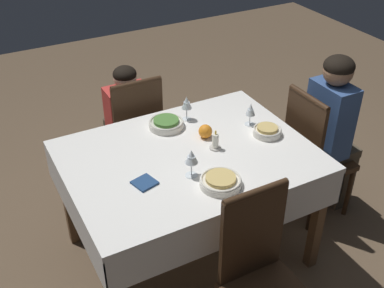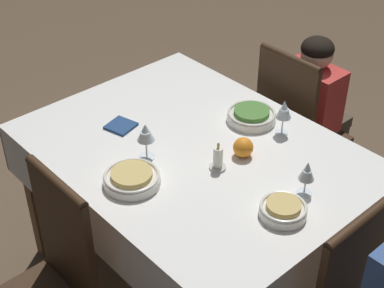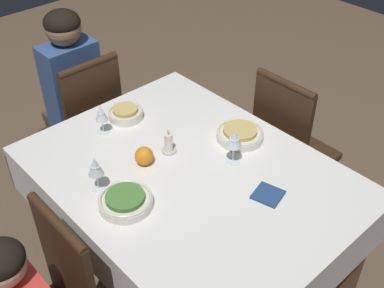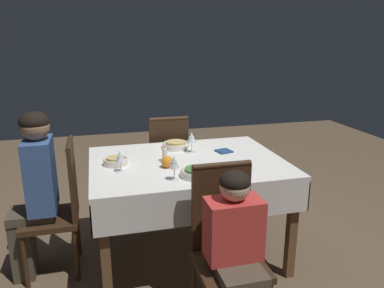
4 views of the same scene
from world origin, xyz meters
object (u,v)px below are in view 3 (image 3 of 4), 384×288
orange_fruit (144,156)px  napkin_red_folded (268,195)px  wine_glass_south (234,140)px  bowl_south (240,134)px  dining_table (190,186)px  chair_south (288,146)px  bowl_north (125,201)px  candle_centerpiece (169,144)px  wine_glass_north (95,167)px  bowl_east (126,113)px  chair_east (88,126)px  person_adult_denim (70,93)px  wine_glass_east (101,114)px

orange_fruit → napkin_red_folded: bearing=-154.1°
wine_glass_south → orange_fruit: wine_glass_south is taller
bowl_south → wine_glass_south: bearing=122.6°
dining_table → chair_south: (0.01, -0.74, -0.17)m
bowl_north → candle_centerpiece: (0.15, -0.35, 0.02)m
wine_glass_north → bowl_north: bearing=-171.0°
wine_glass_south → candle_centerpiece: (0.24, 0.16, -0.08)m
napkin_red_folded → dining_table: bearing=21.8°
bowl_east → wine_glass_north: (-0.34, 0.39, 0.09)m
chair_south → chair_east: bearing=37.9°
person_adult_denim → wine_glass_north: bearing=66.5°
bowl_east → candle_centerpiece: bearing=177.1°
chair_south → bowl_south: 0.50m
person_adult_denim → orange_fruit: 0.92m
dining_table → wine_glass_north: 0.44m
person_adult_denim → orange_fruit: (-0.90, 0.15, 0.15)m
orange_fruit → chair_east: bearing=-11.3°
bowl_east → napkin_red_folded: (-0.85, -0.09, -0.02)m
chair_south → bowl_north: (0.01, 1.07, 0.29)m
chair_south → wine_glass_north: size_ratio=5.95×
person_adult_denim → wine_glass_east: (-0.58, 0.15, 0.21)m
wine_glass_east → wine_glass_north: bearing=142.9°
candle_centerpiece → napkin_red_folded: (-0.49, -0.11, -0.04)m
napkin_red_folded → bowl_north: bearing=53.0°
wine_glass_north → napkin_red_folded: wine_glass_north is taller
dining_table → chair_south: 0.76m
wine_glass_north → chair_south: bearing=-98.5°
bowl_east → orange_fruit: (-0.34, 0.15, 0.01)m
chair_east → bowl_east: size_ratio=5.64×
wine_glass_south → chair_east: bearing=8.5°
person_adult_denim → napkin_red_folded: person_adult_denim is taller
wine_glass_south → wine_glass_east: bearing=27.5°
bowl_north → candle_centerpiece: candle_centerpiece is taller
person_adult_denim → chair_south: bearing=123.7°
chair_east → person_adult_denim: size_ratio=0.82×
bowl_south → candle_centerpiece: candle_centerpiece is taller
napkin_red_folded → wine_glass_north: bearing=44.0°
bowl_east → bowl_north: same height
wine_glass_east → bowl_north: bearing=155.5°
wine_glass_north → bowl_south: size_ratio=0.74×
dining_table → napkin_red_folded: (-0.33, -0.13, 0.10)m
wine_glass_north → bowl_south: bearing=-103.1°
bowl_east → bowl_south: 0.58m
wine_glass_north → napkin_red_folded: (-0.50, -0.49, -0.11)m
wine_glass_north → napkin_red_folded: 0.71m
chair_south → bowl_north: 1.11m
dining_table → napkin_red_folded: bearing=-158.2°
bowl_east → wine_glass_east: (-0.03, 0.15, 0.07)m
dining_table → napkin_red_folded: napkin_red_folded is taller
person_adult_denim → wine_glass_south: 1.18m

